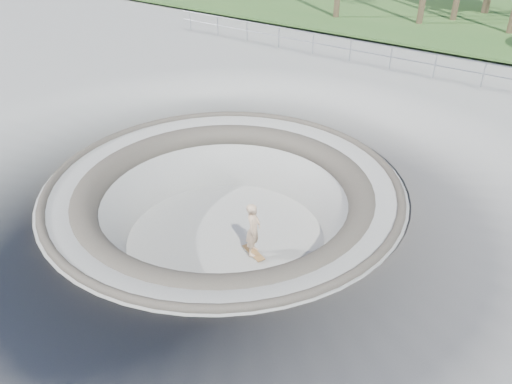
{
  "coord_description": "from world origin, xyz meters",
  "views": [
    {
      "loc": [
        7.92,
        -9.52,
        7.41
      ],
      "look_at": [
        0.95,
        0.26,
        -0.1
      ],
      "focal_mm": 35.0,
      "sensor_mm": 36.0,
      "label": 1
    }
  ],
  "objects": [
    {
      "name": "skater",
      "position": [
        1.23,
        -0.26,
        -0.98
      ],
      "size": [
        0.58,
        0.71,
        1.67
      ],
      "primitive_type": "imported",
      "rotation": [
        0.0,
        0.0,
        1.92
      ],
      "color": "tan",
      "rests_on": "skateboard"
    },
    {
      "name": "skateboard",
      "position": [
        1.23,
        -0.26,
        -1.83
      ],
      "size": [
        0.92,
        0.56,
        0.09
      ],
      "color": "olive",
      "rests_on": "ground"
    },
    {
      "name": "ground",
      "position": [
        0.0,
        0.0,
        0.0
      ],
      "size": [
        180.0,
        180.0,
        0.0
      ],
      "primitive_type": "plane",
      "color": "gray",
      "rests_on": "ground"
    },
    {
      "name": "safety_railing",
      "position": [
        0.0,
        12.0,
        0.69
      ],
      "size": [
        25.0,
        0.06,
        1.03
      ],
      "color": "#95979D",
      "rests_on": "ground"
    },
    {
      "name": "skate_bowl",
      "position": [
        0.0,
        0.0,
        -1.83
      ],
      "size": [
        14.0,
        14.0,
        4.1
      ],
      "color": "gray",
      "rests_on": "ground"
    }
  ]
}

